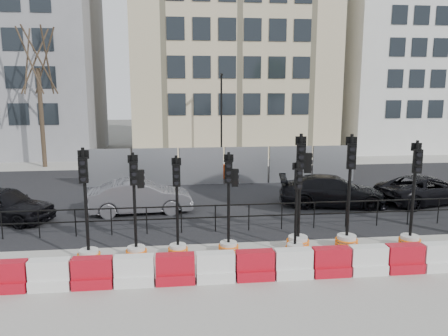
{
  "coord_description": "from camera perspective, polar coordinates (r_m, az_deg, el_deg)",
  "views": [
    {
      "loc": [
        -2.57,
        -13.58,
        5.02
      ],
      "look_at": [
        -0.69,
        3.0,
        1.98
      ],
      "focal_mm": 35.0,
      "sensor_mm": 36.0,
      "label": 1
    }
  ],
  "objects": [
    {
      "name": "traffic_signal_a",
      "position": [
        13.37,
        -17.35,
        -9.01
      ],
      "size": [
        0.67,
        0.67,
        3.41
      ],
      "rotation": [
        0.0,
        0.0,
        0.07
      ],
      "color": "#B9B8B4",
      "rests_on": "ground"
    },
    {
      "name": "building_grey",
      "position": [
        37.41,
        -24.88,
        12.42
      ],
      "size": [
        11.0,
        9.06,
        14.0
      ],
      "color": "gray",
      "rests_on": "ground"
    },
    {
      "name": "road",
      "position": [
        21.34,
        0.63,
        -3.26
      ],
      "size": [
        40.0,
        14.0,
        0.03
      ],
      "primitive_type": "cube",
      "color": "black",
      "rests_on": "ground"
    },
    {
      "name": "traffic_signal_f",
      "position": [
        13.94,
        9.76,
        -7.12
      ],
      "size": [
        0.73,
        0.73,
        3.69
      ],
      "rotation": [
        0.0,
        0.0,
        -0.2
      ],
      "color": "#B9B8B4",
      "rests_on": "ground"
    },
    {
      "name": "traffic_signal_g",
      "position": [
        14.42,
        15.81,
        -7.29
      ],
      "size": [
        0.72,
        0.72,
        3.66
      ],
      "rotation": [
        0.0,
        0.0,
        -0.26
      ],
      "color": "#B9B8B4",
      "rests_on": "ground"
    },
    {
      "name": "traffic_signal_b",
      "position": [
        13.32,
        -11.4,
        -8.52
      ],
      "size": [
        0.63,
        0.63,
        3.22
      ],
      "rotation": [
        0.0,
        0.0,
        0.17
      ],
      "color": "#B9B8B4",
      "rests_on": "ground"
    },
    {
      "name": "car_a",
      "position": [
        18.73,
        -26.89,
        -4.24
      ],
      "size": [
        4.39,
        5.09,
        1.35
      ],
      "primitive_type": "imported",
      "rotation": [
        0.0,
        0.0,
        1.18
      ],
      "color": "black",
      "rests_on": "ground"
    },
    {
      "name": "traffic_signal_d",
      "position": [
        13.45,
        0.64,
        -8.17
      ],
      "size": [
        0.63,
        0.63,
        3.18
      ],
      "rotation": [
        0.0,
        0.0,
        -0.14
      ],
      "color": "#B9B8B4",
      "rests_on": "ground"
    },
    {
      "name": "ground",
      "position": [
        14.71,
        4.05,
        -9.68
      ],
      "size": [
        120.0,
        120.0,
        0.0
      ],
      "primitive_type": "plane",
      "color": "#51514C",
      "rests_on": "ground"
    },
    {
      "name": "building_cream",
      "position": [
        36.08,
        0.88,
        16.65
      ],
      "size": [
        15.0,
        10.06,
        18.0
      ],
      "color": "#BCB089",
      "rests_on": "ground"
    },
    {
      "name": "car_d",
      "position": [
        21.3,
        24.94,
        -2.56
      ],
      "size": [
        4.17,
        5.5,
        1.26
      ],
      "primitive_type": "imported",
      "rotation": [
        0.0,
        0.0,
        1.81
      ],
      "color": "black",
      "rests_on": "ground"
    },
    {
      "name": "lamp_post_far",
      "position": [
        28.78,
        -0.34,
        6.73
      ],
      "size": [
        0.12,
        0.56,
        6.0
      ],
      "color": "black",
      "rests_on": "ground"
    },
    {
      "name": "heras_fencing",
      "position": [
        23.78,
        -1.35,
        -0.12
      ],
      "size": [
        14.33,
        1.72,
        2.0
      ],
      "color": "gray",
      "rests_on": "ground"
    },
    {
      "name": "sidewalk_far",
      "position": [
        30.11,
        -1.49,
        0.73
      ],
      "size": [
        40.0,
        4.0,
        0.02
      ],
      "primitive_type": "cube",
      "color": "gray",
      "rests_on": "ground"
    },
    {
      "name": "barrier_row",
      "position": [
        12.02,
        6.55,
        -12.54
      ],
      "size": [
        14.65,
        0.5,
        0.8
      ],
      "color": "red",
      "rests_on": "ground"
    },
    {
      "name": "traffic_signal_e",
      "position": [
        13.61,
        9.3,
        -8.75
      ],
      "size": [
        0.58,
        0.58,
        2.94
      ],
      "rotation": [
        0.0,
        0.0,
        0.13
      ],
      "color": "#B9B8B4",
      "rests_on": "ground"
    },
    {
      "name": "kerb_railing",
      "position": [
        15.62,
        3.28,
        -5.82
      ],
      "size": [
        18.0,
        0.04,
        1.0
      ],
      "color": "black",
      "rests_on": "ground"
    },
    {
      "name": "tree_bare_far",
      "position": [
        30.32,
        -23.2,
        12.59
      ],
      "size": [
        2.0,
        2.0,
        9.0
      ],
      "color": "#473828",
      "rests_on": "ground"
    },
    {
      "name": "sidewalk_near",
      "position": [
        11.99,
        6.74,
        -14.47
      ],
      "size": [
        40.0,
        6.0,
        0.02
      ],
      "primitive_type": "cube",
      "color": "gray",
      "rests_on": "ground"
    },
    {
      "name": "car_b",
      "position": [
        18.12,
        -10.89,
        -3.71
      ],
      "size": [
        2.22,
        4.44,
        1.38
      ],
      "primitive_type": "imported",
      "rotation": [
        0.0,
        0.0,
        1.66
      ],
      "color": "#4E4E53",
      "rests_on": "ground"
    },
    {
      "name": "car_c",
      "position": [
        19.45,
        14.02,
        -2.93
      ],
      "size": [
        3.65,
        5.34,
        1.34
      ],
      "primitive_type": "imported",
      "rotation": [
        0.0,
        0.0,
        1.37
      ],
      "color": "black",
      "rests_on": "ground"
    },
    {
      "name": "building_white",
      "position": [
        40.71,
        22.97,
        13.72
      ],
      "size": [
        12.0,
        9.06,
        16.0
      ],
      "color": "silver",
      "rests_on": "ground"
    },
    {
      "name": "traffic_signal_c",
      "position": [
        13.37,
        -6.06,
        -8.87
      ],
      "size": [
        0.61,
        0.61,
        3.1
      ],
      "rotation": [
        0.0,
        0.0,
        -0.03
      ],
      "color": "#B9B8B4",
      "rests_on": "ground"
    },
    {
      "name": "traffic_signal_h",
      "position": [
        15.15,
        23.23,
        -7.05
      ],
      "size": [
        0.68,
        0.68,
        3.47
      ],
      "rotation": [
        0.0,
        0.0,
        -0.18
      ],
      "color": "#B9B8B4",
      "rests_on": "ground"
    }
  ]
}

